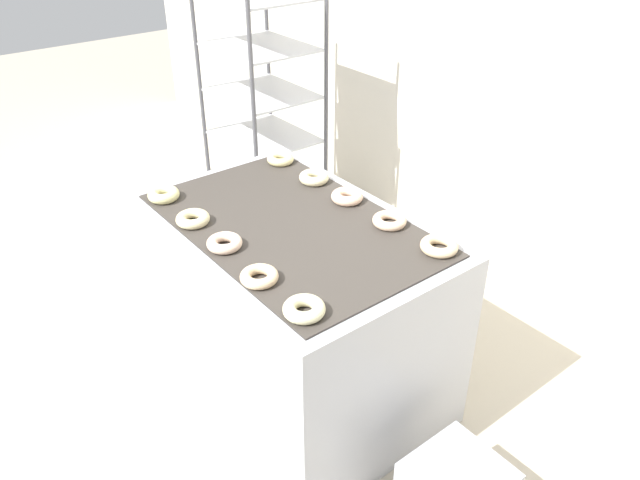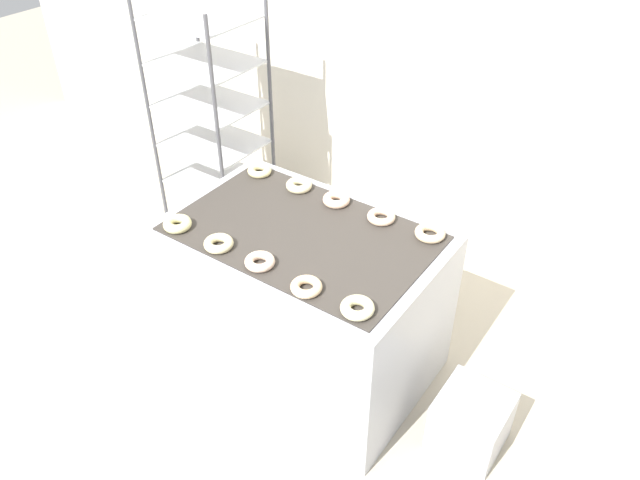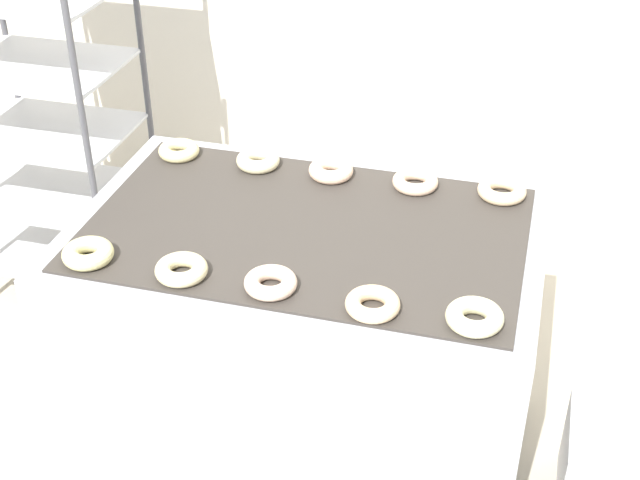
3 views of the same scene
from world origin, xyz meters
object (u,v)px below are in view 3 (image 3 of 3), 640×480
Objects in this scene: fryer_machine at (307,347)px; donut_far_center at (331,170)px; baking_rack_cart at (46,100)px; donut_near_right at (373,304)px; donut_near_left at (181,269)px; donut_near_rightmost at (475,317)px; donut_far_left at (258,160)px; glaze_bin at (616,470)px; donut_far_right at (415,182)px; donut_far_leftmost at (179,150)px; donut_near_center at (271,283)px; donut_far_rightmost at (502,190)px; donut_near_leftmost at (88,253)px.

fryer_machine is 9.62× the size of donut_far_center.
baking_rack_cart reaches higher than donut_near_right.
donut_near_left reaches higher than fryer_machine.
donut_near_right is at bearing -177.48° from donut_near_rightmost.
donut_near_rightmost and donut_far_left have the same top height.
donut_far_left is at bearing 140.45° from donut_near_rightmost.
donut_near_right is 0.68m from donut_far_center.
donut_near_rightmost is (0.51, -0.31, 0.46)m from fryer_machine.
glaze_bin is at bearing 25.78° from donut_near_right.
donut_far_leftmost is at bearing 179.85° from donut_far_right.
donut_far_left is (-1.21, 0.29, 0.74)m from glaze_bin.
donut_far_center is at bearing 129.81° from donut_near_rightmost.
donut_far_leftmost is (-0.51, 0.61, -0.00)m from donut_near_center.
donut_far_rightmost is (0.26, 0.01, 0.00)m from donut_far_right.
donut_far_leftmost is at bearing 140.71° from donut_near_right.
donut_near_leftmost reaches higher than donut_near_right.
donut_near_center reaches higher than fryer_machine.
donut_near_right is at bearing -39.29° from donut_far_leftmost.
donut_far_right is (0.77, -0.00, -0.00)m from donut_far_leftmost.
donut_near_leftmost is at bearing -54.69° from baking_rack_cart.
donut_far_rightmost is at bearing 68.70° from donut_near_right.
donut_near_rightmost is at bearing -29.78° from baking_rack_cart.
donut_near_rightmost is at bearing -0.18° from donut_near_left.
baking_rack_cart is 11.86× the size of donut_near_left.
donut_near_center is at bearing -50.49° from donut_far_leftmost.
donut_near_left is 0.80m from donut_far_right.
donut_far_left is (-0.75, 0.62, -0.00)m from donut_near_rightmost.
donut_near_rightmost is at bearing -67.79° from donut_far_right.
donut_near_leftmost is 0.27m from donut_near_left.
donut_near_center is (0.51, 0.00, -0.00)m from donut_near_leftmost.
donut_near_center is 0.61m from donut_far_center.
baking_rack_cart is 11.59× the size of donut_near_rightmost.
donut_far_left is at bearing 179.84° from donut_far_right.
donut_far_rightmost is (0.52, 0.01, -0.00)m from donut_far_center.
baking_rack_cart is at bearing 166.20° from donut_far_right.
donut_far_leftmost is (-0.77, 0.63, 0.00)m from donut_near_right.
fryer_machine is 0.76m from donut_far_rightmost.
donut_far_leftmost reaches higher than fryer_machine.
donut_near_rightmost is 0.98m from donut_far_left.
donut_far_rightmost is at bearing 0.84° from donut_far_left.
donut_far_center is (-0.52, 0.62, 0.00)m from donut_near_rightmost.
donut_far_leftmost is (0.69, -0.36, 0.06)m from baking_rack_cart.
glaze_bin is 1.68m from donut_far_leftmost.
donut_near_rightmost is at bearing -90.39° from donut_far_rightmost.
donut_far_center is 0.99× the size of donut_far_right.
donut_far_leftmost is 0.90× the size of donut_far_rightmost.
donut_near_left is 0.99× the size of donut_far_right.
donut_near_right is at bearing -51.19° from fryer_machine.
fryer_machine is 0.75m from donut_far_leftmost.
donut_near_leftmost is at bearing -179.55° from donut_near_center.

